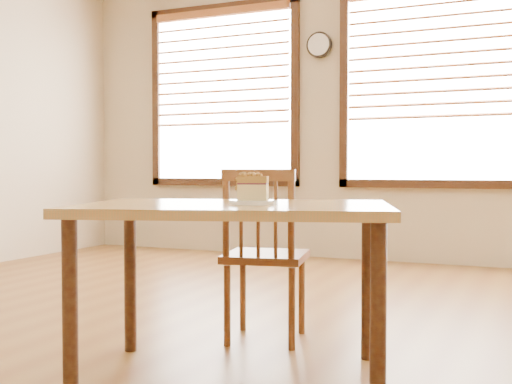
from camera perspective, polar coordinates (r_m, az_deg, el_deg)
window_left at (r=7.02m, az=-3.00°, el=9.49°), size 1.76×0.10×1.96m
window_right at (r=6.33m, az=15.29°, el=10.24°), size 1.76×0.10×1.96m
wall_clock at (r=6.64m, az=5.63°, el=12.89°), size 0.26×0.05×0.26m
cafe_table_main at (r=2.72m, az=-1.92°, el=-2.94°), size 1.49×1.21×0.75m
cafe_chair_main at (r=3.34m, az=0.74°, el=-5.52°), size 0.48×0.48×0.91m
plate at (r=2.69m, az=-0.26°, el=-0.92°), size 0.20×0.20×0.02m
cake_slice at (r=2.69m, az=-0.29°, el=0.47°), size 0.15×0.13×0.12m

